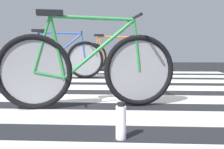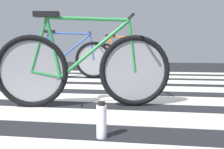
% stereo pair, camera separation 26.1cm
% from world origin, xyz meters
% --- Properties ---
extents(ground, '(18.00, 14.00, 0.02)m').
position_xyz_m(ground, '(0.00, 0.00, 0.01)').
color(ground, black).
extents(crosswalk_markings, '(5.30, 6.53, 0.00)m').
position_xyz_m(crosswalk_markings, '(0.05, -0.29, 0.02)').
color(crosswalk_markings, beige).
rests_on(crosswalk_markings, ground).
extents(bicycle_1_of_3, '(1.71, 0.56, 0.93)m').
position_xyz_m(bicycle_1_of_3, '(-0.03, -0.72, 0.41)').
color(bicycle_1_of_3, black).
rests_on(bicycle_1_of_3, ground).
extents(bicycle_2_of_3, '(1.72, 0.55, 0.93)m').
position_xyz_m(bicycle_2_of_3, '(-0.93, 1.48, 0.41)').
color(bicycle_2_of_3, black).
rests_on(bicycle_2_of_3, ground).
extents(bicycle_3_of_3, '(1.74, 0.52, 0.93)m').
position_xyz_m(bicycle_3_of_3, '(0.03, 3.05, 0.41)').
color(bicycle_3_of_3, black).
rests_on(bicycle_3_of_3, ground).
extents(water_bottle, '(0.07, 0.07, 0.24)m').
position_xyz_m(water_bottle, '(0.31, -1.52, 0.13)').
color(water_bottle, white).
rests_on(water_bottle, ground).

